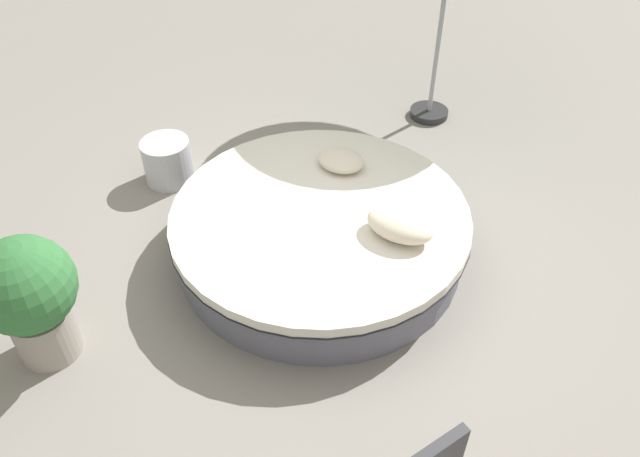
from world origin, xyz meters
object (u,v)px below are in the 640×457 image
(round_bed, at_px, (320,232))
(planter, at_px, (28,295))
(throw_pillow_0, at_px, (400,225))
(throw_pillow_1, at_px, (341,160))
(side_table, at_px, (168,161))

(round_bed, relative_size, planter, 2.39)
(throw_pillow_0, relative_size, throw_pillow_1, 1.29)
(side_table, bearing_deg, throw_pillow_1, 16.62)
(planter, relative_size, side_table, 2.21)
(throw_pillow_1, height_order, side_table, throw_pillow_1)
(round_bed, bearing_deg, planter, -120.75)
(round_bed, xyz_separation_m, throw_pillow_0, (0.69, 0.09, 0.33))
(round_bed, bearing_deg, side_table, 175.91)
(throw_pillow_1, bearing_deg, planter, -110.97)
(planter, bearing_deg, side_table, 108.28)
(round_bed, distance_m, throw_pillow_0, 0.77)
(throw_pillow_1, distance_m, side_table, 1.80)
(planter, bearing_deg, round_bed, 59.25)
(throw_pillow_0, height_order, planter, planter)
(round_bed, distance_m, side_table, 1.87)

